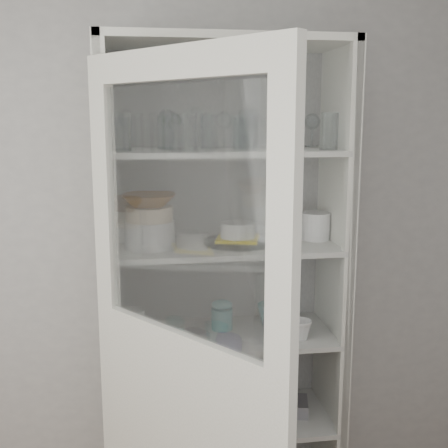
# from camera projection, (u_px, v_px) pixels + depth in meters

# --- Properties ---
(wall_back) EXTENTS (3.60, 0.02, 2.60)m
(wall_back) POSITION_uv_depth(u_px,v_px,m) (174.00, 226.00, 2.57)
(wall_back) COLOR #A9A9A9
(wall_back) RESTS_ON ground
(pantry_cabinet) EXTENTS (1.00, 0.45, 2.10)m
(pantry_cabinet) POSITION_uv_depth(u_px,v_px,m) (222.00, 310.00, 2.51)
(pantry_cabinet) COLOR silver
(pantry_cabinet) RESTS_ON floor
(cupboard_door) EXTENTS (0.59, 0.73, 2.00)m
(cupboard_door) POSITION_uv_depth(u_px,v_px,m) (183.00, 397.00, 1.87)
(cupboard_door) COLOR silver
(cupboard_door) RESTS_ON floor
(tumbler_0) EXTENTS (0.08, 0.08, 0.15)m
(tumbler_0) POSITION_uv_depth(u_px,v_px,m) (122.00, 132.00, 2.13)
(tumbler_0) COLOR silver
(tumbler_0) RESTS_ON shelf_glass
(tumbler_1) EXTENTS (0.06, 0.06, 0.13)m
(tumbler_1) POSITION_uv_depth(u_px,v_px,m) (177.00, 135.00, 2.13)
(tumbler_1) COLOR silver
(tumbler_1) RESTS_ON shelf_glass
(tumbler_2) EXTENTS (0.09, 0.09, 0.15)m
(tumbler_2) POSITION_uv_depth(u_px,v_px,m) (188.00, 132.00, 2.12)
(tumbler_2) COLOR silver
(tumbler_2) RESTS_ON shelf_glass
(tumbler_3) EXTENTS (0.07, 0.07, 0.13)m
(tumbler_3) POSITION_uv_depth(u_px,v_px,m) (241.00, 134.00, 2.17)
(tumbler_3) COLOR silver
(tumbler_3) RESTS_ON shelf_glass
(tumbler_4) EXTENTS (0.09, 0.09, 0.14)m
(tumbler_4) POSITION_uv_depth(u_px,v_px,m) (248.00, 133.00, 2.18)
(tumbler_4) COLOR silver
(tumbler_4) RESTS_ON shelf_glass
(tumbler_5) EXTENTS (0.08, 0.08, 0.13)m
(tumbler_5) POSITION_uv_depth(u_px,v_px,m) (287.00, 134.00, 2.22)
(tumbler_5) COLOR silver
(tumbler_5) RESTS_ON shelf_glass
(tumbler_6) EXTENTS (0.10, 0.10, 0.15)m
(tumbler_6) POSITION_uv_depth(u_px,v_px,m) (329.00, 131.00, 2.25)
(tumbler_6) COLOR silver
(tumbler_6) RESTS_ON shelf_glass
(tumbler_7) EXTENTS (0.07, 0.07, 0.13)m
(tumbler_7) POSITION_uv_depth(u_px,v_px,m) (123.00, 134.00, 2.25)
(tumbler_7) COLOR silver
(tumbler_7) RESTS_ON shelf_glass
(tumbler_8) EXTENTS (0.08, 0.08, 0.14)m
(tumbler_8) POSITION_uv_depth(u_px,v_px,m) (170.00, 132.00, 2.24)
(tumbler_8) COLOR silver
(tumbler_8) RESTS_ON shelf_glass
(tumbler_9) EXTENTS (0.08, 0.08, 0.14)m
(tumbler_9) POSITION_uv_depth(u_px,v_px,m) (166.00, 132.00, 2.29)
(tumbler_9) COLOR silver
(tumbler_9) RESTS_ON shelf_glass
(tumbler_10) EXTENTS (0.09, 0.09, 0.14)m
(tumbler_10) POSITION_uv_depth(u_px,v_px,m) (209.00, 132.00, 2.29)
(tumbler_10) COLOR silver
(tumbler_10) RESTS_ON shelf_glass
(tumbler_11) EXTENTS (0.08, 0.08, 0.15)m
(tumbler_11) POSITION_uv_depth(u_px,v_px,m) (248.00, 130.00, 2.32)
(tumbler_11) COLOR silver
(tumbler_11) RESTS_ON shelf_glass
(goblet_0) EXTENTS (0.08, 0.08, 0.18)m
(goblet_0) POSITION_uv_depth(u_px,v_px,m) (167.00, 127.00, 2.36)
(goblet_0) COLOR silver
(goblet_0) RESTS_ON shelf_glass
(goblet_1) EXTENTS (0.07, 0.07, 0.17)m
(goblet_1) POSITION_uv_depth(u_px,v_px,m) (224.00, 128.00, 2.40)
(goblet_1) COLOR silver
(goblet_1) RESTS_ON shelf_glass
(goblet_2) EXTENTS (0.08, 0.08, 0.18)m
(goblet_2) POSITION_uv_depth(u_px,v_px,m) (248.00, 126.00, 2.39)
(goblet_2) COLOR silver
(goblet_2) RESTS_ON shelf_glass
(goblet_3) EXTENTS (0.07, 0.07, 0.16)m
(goblet_3) POSITION_uv_depth(u_px,v_px,m) (312.00, 129.00, 2.47)
(goblet_3) COLOR silver
(goblet_3) RESTS_ON shelf_glass
(plate_stack_front) EXTENTS (0.21, 0.21, 0.11)m
(plate_stack_front) POSITION_uv_depth(u_px,v_px,m) (150.00, 234.00, 2.31)
(plate_stack_front) COLOR silver
(plate_stack_front) RESTS_ON shelf_plates
(plate_stack_back) EXTENTS (0.19, 0.19, 0.08)m
(plate_stack_back) POSITION_uv_depth(u_px,v_px,m) (130.00, 230.00, 2.46)
(plate_stack_back) COLOR silver
(plate_stack_back) RESTS_ON shelf_plates
(cream_bowl) EXTENTS (0.25, 0.25, 0.06)m
(cream_bowl) POSITION_uv_depth(u_px,v_px,m) (150.00, 214.00, 2.29)
(cream_bowl) COLOR beige
(cream_bowl) RESTS_ON plate_stack_front
(terracotta_bowl) EXTENTS (0.24, 0.24, 0.05)m
(terracotta_bowl) POSITION_uv_depth(u_px,v_px,m) (149.00, 200.00, 2.28)
(terracotta_bowl) COLOR brown
(terracotta_bowl) RESTS_ON cream_bowl
(glass_platter) EXTENTS (0.35, 0.35, 0.02)m
(glass_platter) POSITION_uv_depth(u_px,v_px,m) (238.00, 242.00, 2.38)
(glass_platter) COLOR silver
(glass_platter) RESTS_ON shelf_plates
(yellow_trivet) EXTENTS (0.21, 0.21, 0.01)m
(yellow_trivet) POSITION_uv_depth(u_px,v_px,m) (238.00, 239.00, 2.38)
(yellow_trivet) COLOR #E8B511
(yellow_trivet) RESTS_ON glass_platter
(white_ramekin) EXTENTS (0.16, 0.16, 0.06)m
(white_ramekin) POSITION_uv_depth(u_px,v_px,m) (238.00, 230.00, 2.37)
(white_ramekin) COLOR silver
(white_ramekin) RESTS_ON yellow_trivet
(grey_bowl_stack) EXTENTS (0.13, 0.13, 0.12)m
(grey_bowl_stack) POSITION_uv_depth(u_px,v_px,m) (315.00, 226.00, 2.46)
(grey_bowl_stack) COLOR silver
(grey_bowl_stack) RESTS_ON shelf_plates
(mug_blue) EXTENTS (0.13, 0.13, 0.09)m
(mug_blue) POSITION_uv_depth(u_px,v_px,m) (277.00, 326.00, 2.41)
(mug_blue) COLOR navy
(mug_blue) RESTS_ON shelf_mugs
(mug_teal) EXTENTS (0.14, 0.14, 0.10)m
(mug_teal) POSITION_uv_depth(u_px,v_px,m) (269.00, 314.00, 2.54)
(mug_teal) COLOR teal
(mug_teal) RESTS_ON shelf_mugs
(mug_white) EXTENTS (0.10, 0.10, 0.08)m
(mug_white) POSITION_uv_depth(u_px,v_px,m) (301.00, 330.00, 2.38)
(mug_white) COLOR silver
(mug_white) RESTS_ON shelf_mugs
(teal_jar) EXTENTS (0.10, 0.10, 0.11)m
(teal_jar) POSITION_uv_depth(u_px,v_px,m) (222.00, 317.00, 2.49)
(teal_jar) COLOR teal
(teal_jar) RESTS_ON shelf_mugs
(measuring_cups) EXTENTS (0.11, 0.11, 0.04)m
(measuring_cups) POSITION_uv_depth(u_px,v_px,m) (193.00, 337.00, 2.36)
(measuring_cups) COLOR #B0AFB8
(measuring_cups) RESTS_ON shelf_mugs
(white_canister) EXTENTS (0.12, 0.12, 0.12)m
(white_canister) POSITION_uv_depth(u_px,v_px,m) (132.00, 324.00, 2.39)
(white_canister) COLOR silver
(white_canister) RESTS_ON shelf_mugs
(cream_dish) EXTENTS (0.31, 0.31, 0.07)m
(cream_dish) POSITION_uv_depth(u_px,v_px,m) (196.00, 414.00, 2.48)
(cream_dish) COLOR beige
(cream_dish) RESTS_ON shelf_bot
(tin_box) EXTENTS (0.23, 0.18, 0.06)m
(tin_box) POSITION_uv_depth(u_px,v_px,m) (286.00, 406.00, 2.57)
(tin_box) COLOR #91919A
(tin_box) RESTS_ON shelf_bot
(tumbler_12) EXTENTS (0.07, 0.07, 0.13)m
(tumbler_12) POSITION_uv_depth(u_px,v_px,m) (250.00, 133.00, 2.25)
(tumbler_12) COLOR silver
(tumbler_12) RESTS_ON shelf_glass
(tumbler_13) EXTENTS (0.07, 0.07, 0.14)m
(tumbler_13) POSITION_uv_depth(u_px,v_px,m) (285.00, 132.00, 2.21)
(tumbler_13) COLOR silver
(tumbler_13) RESTS_ON shelf_glass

